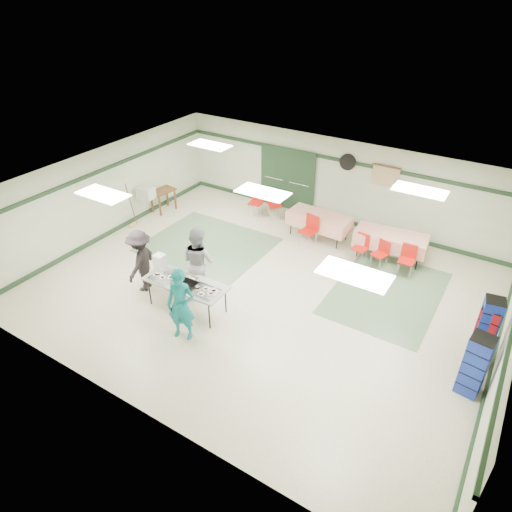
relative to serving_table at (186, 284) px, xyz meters
The scene contains 41 objects.
floor 2.11m from the serving_table, 56.72° to the left, with size 11.00×11.00×0.00m, color beige.
ceiling 2.80m from the serving_table, 56.72° to the left, with size 11.00×11.00×0.00m, color silver.
wall_back 6.28m from the serving_table, 79.99° to the left, with size 11.00×11.00×0.00m, color beige.
wall_front 3.11m from the serving_table, 69.09° to the right, with size 11.00×11.00×0.00m, color beige.
wall_left 4.76m from the serving_table, 159.44° to the left, with size 9.00×9.00×0.00m, color beige.
wall_right 6.82m from the serving_table, 14.11° to the left, with size 9.00×9.00×0.00m, color beige.
trim_back 6.36m from the serving_table, 79.94° to the left, with size 11.00×0.06×0.10m, color #1D351F.
baseboard_back 6.26m from the serving_table, 79.94° to the left, with size 11.00×0.06×0.12m, color #1D351F.
trim_left 4.87m from the serving_table, 159.31° to the left, with size 9.00×0.06×0.10m, color #1D351F.
baseboard_left 4.73m from the serving_table, 159.31° to the left, with size 9.00×0.06×0.12m, color #1D351F.
baseboard_right 6.79m from the serving_table, 14.17° to the left, with size 9.00×0.06×0.12m, color #1D351F.
green_patch_a 3.09m from the serving_table, 118.02° to the left, with size 3.50×3.00×0.01m, color slate.
green_patch_b 5.06m from the serving_table, 39.07° to the left, with size 2.50×3.50×0.01m, color slate.
double_door_left 6.21m from the serving_table, 100.35° to the left, with size 0.90×0.06×2.10m, color #979A97.
double_door_right 6.11m from the serving_table, 91.53° to the left, with size 0.90×0.06×2.10m, color #979A97.
door_frame 6.12m from the serving_table, 96.04° to the left, with size 2.00×0.03×2.15m, color #1D351F.
wall_fan 6.39m from the serving_table, 77.18° to the left, with size 0.50×0.50×0.10m, color black.
scroll_banner 6.72m from the serving_table, 67.01° to the left, with size 0.80×0.02×0.60m, color tan.
serving_table is the anchor object (origin of this frame).
sheet_tray_right 0.59m from the serving_table, ahead, with size 0.63×0.48×0.02m, color silver.
sheet_tray_mid 0.13m from the serving_table, 145.32° to the left, with size 0.55×0.42×0.02m, color silver.
sheet_tray_left 0.62m from the serving_table, 163.76° to the right, with size 0.59×0.45×0.02m, color silver.
baking_pan 0.15m from the serving_table, 27.79° to the right, with size 0.49×0.31×0.08m, color black.
foam_box_stack 0.86m from the serving_table, behind, with size 0.25×0.23×0.46m, color white.
volunteer_teal 1.00m from the serving_table, 55.99° to the right, with size 0.63×0.41×1.73m, color #127781.
volunteer_grey 0.72m from the serving_table, 101.48° to the left, with size 0.90×0.70×1.85m, color gray.
volunteer_dark 1.47m from the serving_table, behind, with size 1.07×0.62×1.66m, color black.
dining_table_a 5.88m from the serving_table, 55.18° to the left, with size 2.05×1.09×0.77m.
dining_table_b 4.97m from the serving_table, 76.51° to the left, with size 1.91×0.91×0.77m.
chair_a 5.39m from the serving_table, 52.08° to the left, with size 0.46×0.46×0.79m.
chair_b 5.06m from the serving_table, 57.33° to the left, with size 0.41×0.41×0.82m.
chair_c 5.86m from the serving_table, 46.74° to the left, with size 0.43×0.43×0.87m.
chair_d 4.42m from the serving_table, 75.07° to the left, with size 0.50×0.50×0.95m.
chair_loose_a 5.34m from the serving_table, 97.25° to the left, with size 0.59×0.59×0.90m.
chair_loose_b 5.26m from the serving_table, 103.55° to the left, with size 0.48×0.48×0.91m.
crate_stack_blue_a 6.30m from the serving_table, ahead, with size 0.42×0.42×1.35m, color #1A38A1.
crate_stack_red 6.48m from the serving_table, 15.75° to the left, with size 0.37×0.37×1.45m, color #A71210.
crate_stack_blue_b 6.48m from the serving_table, 15.66° to the left, with size 0.36×0.36×1.65m, color #1A38A1.
printer_table 5.51m from the serving_table, 137.57° to the left, with size 0.63×0.88×0.74m.
office_printer 5.04m from the serving_table, 143.78° to the left, with size 0.48×0.42×0.38m, color beige.
broom 4.77m from the serving_table, 150.34° to the left, with size 0.03×0.03×1.47m, color brown.
Camera 1 is at (4.92, -8.16, 6.96)m, focal length 32.00 mm.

